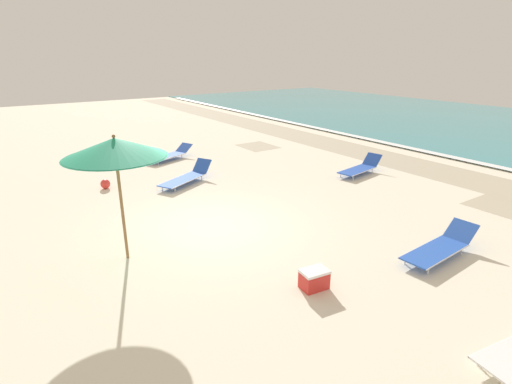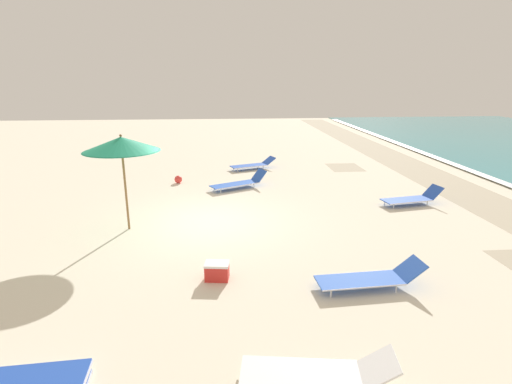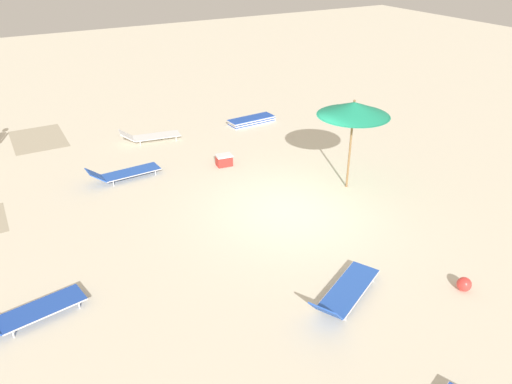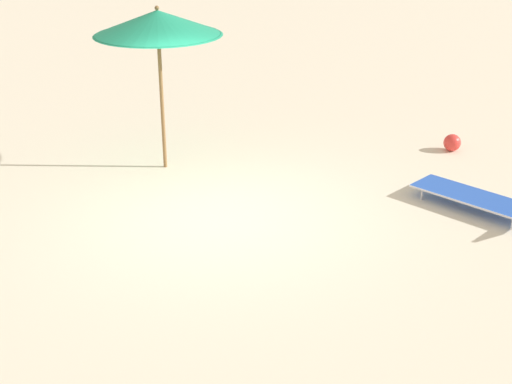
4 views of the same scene
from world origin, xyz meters
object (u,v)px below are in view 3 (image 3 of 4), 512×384
Objects in this scene: beach_umbrella at (354,109)px; sun_lounger_beside_umbrella at (29,312)px; sun_lounger_mid_beach_solo at (150,136)px; lounger_stack at (252,121)px; sun_lounger_near_water_left at (124,173)px; sun_lounger_near_water_right at (345,293)px; beach_ball at (464,284)px; cooler_box at (224,160)px.

beach_umbrella is 9.21m from sun_lounger_beside_umbrella.
lounger_stack is at bearing -83.62° from sun_lounger_mid_beach_solo.
beach_umbrella is 6.44m from lounger_stack.
sun_lounger_mid_beach_solo is at bearing -36.92° from sun_lounger_near_water_left.
sun_lounger_near_water_right reaches higher than sun_lounger_beside_umbrella.
beach_ball is at bearing -138.55° from sun_lounger_near_water_right.
sun_lounger_near_water_left is (-2.37, 5.67, 0.09)m from lounger_stack.
beach_umbrella is at bearing -127.24° from sun_lounger_near_water_left.
sun_lounger_near_water_right is 7.39× the size of beach_ball.
sun_lounger_near_water_right is at bearing 90.89° from cooler_box.
sun_lounger_near_water_right reaches higher than lounger_stack.
beach_umbrella is 1.27× the size of sun_lounger_beside_umbrella.
sun_lounger_beside_umbrella reaches higher than lounger_stack.
beach_ball is at bearing 108.54° from cooler_box.
sun_lounger_near_water_left is 3.10m from cooler_box.
lounger_stack is 11.74m from sun_lounger_beside_umbrella.
sun_lounger_beside_umbrella is at bearing 155.63° from sun_lounger_mid_beach_solo.
lounger_stack is at bearing -5.21° from beach_ball.
beach_umbrella is 5.47m from beach_ball.
sun_lounger_beside_umbrella is at bearing 38.67° from sun_lounger_near_water_right.
beach_umbrella reaches higher than beach_ball.
beach_ball reaches higher than lounger_stack.
sun_lounger_beside_umbrella is 0.97× the size of sun_lounger_mid_beach_solo.
beach_ball is (-3.43, -7.99, -0.07)m from sun_lounger_beside_umbrella.
beach_umbrella is 4.51m from cooler_box.
sun_lounger_near_water_right is at bearing 141.06° from beach_umbrella.
sun_lounger_near_water_right is at bearing 68.73° from beach_ball.
lounger_stack is 10.60m from sun_lounger_near_water_right.
sun_lounger_beside_umbrella is 8.70m from beach_ball.
sun_lounger_near_water_right is at bearing 157.67° from lounger_stack.
sun_lounger_near_water_left is 0.97× the size of sun_lounger_near_water_right.
sun_lounger_mid_beach_solo is (2.52, -1.66, -0.00)m from sun_lounger_near_water_left.
sun_lounger_mid_beach_solo is at bearing 15.17° from beach_ball.
sun_lounger_beside_umbrella is at bearing 143.74° from sun_lounger_near_water_left.
sun_lounger_mid_beach_solo is (6.19, 3.86, -2.15)m from beach_umbrella.
sun_lounger_near_water_left reaches higher than beach_ball.
beach_umbrella is 5.58m from sun_lounger_near_water_right.
sun_lounger_near_water_left is 3.02m from sun_lounger_mid_beach_solo.
sun_lounger_mid_beach_solo is at bearing -23.79° from sun_lounger_near_water_right.
sun_lounger_beside_umbrella is at bearing 66.77° from beach_ball.
cooler_box is at bearing -104.56° from sun_lounger_near_water_left.
beach_umbrella reaches higher than sun_lounger_near_water_left.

